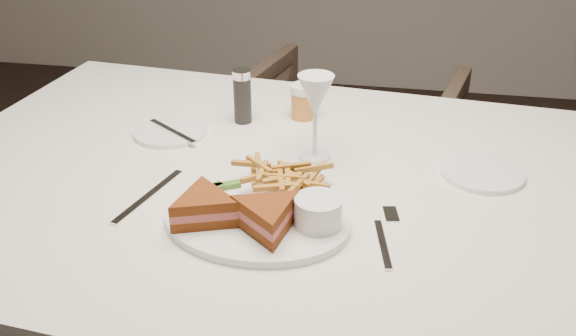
% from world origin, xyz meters
% --- Properties ---
extents(table, '(1.59, 1.14, 0.75)m').
position_xyz_m(table, '(-0.10, 0.03, 0.38)').
color(table, silver).
rests_on(table, ground).
extents(chair_far, '(0.81, 0.78, 0.71)m').
position_xyz_m(chair_far, '(-0.08, 0.88, 0.35)').
color(chair_far, '#46362B').
rests_on(chair_far, ground).
extents(table_setting, '(0.82, 0.67, 0.18)m').
position_xyz_m(table_setting, '(-0.12, -0.03, 0.79)').
color(table_setting, white).
rests_on(table_setting, table).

